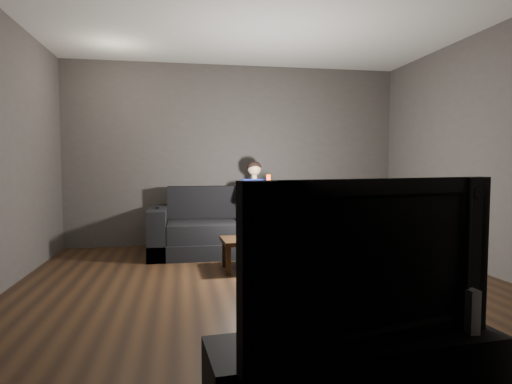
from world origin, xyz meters
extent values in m
plane|color=black|center=(0.00, 0.00, 0.00)|extent=(5.00, 5.00, 0.00)
cube|color=#3E3A37|center=(0.00, 2.50, 1.35)|extent=(5.00, 0.04, 2.70)
cube|color=#3E3A37|center=(0.00, -2.50, 1.35)|extent=(5.00, 0.04, 2.70)
cube|color=#3E3A37|center=(2.50, 0.00, 1.35)|extent=(0.04, 5.00, 2.70)
cube|color=silver|center=(0.00, 0.00, 2.70)|extent=(5.00, 5.00, 0.02)
cube|color=black|center=(-0.08, 1.80, 0.10)|extent=(2.33, 1.01, 0.20)
cube|color=black|center=(-0.55, 1.69, 0.32)|extent=(0.91, 0.71, 0.24)
cube|color=black|center=(0.39, 1.69, 0.32)|extent=(0.91, 0.71, 0.24)
cube|color=black|center=(-0.08, 2.18, 0.67)|extent=(1.87, 0.23, 0.46)
cube|color=black|center=(-1.13, 1.80, 0.32)|extent=(0.23, 1.01, 0.64)
cube|color=black|center=(0.97, 1.80, 0.32)|extent=(0.23, 1.01, 0.64)
cube|color=black|center=(0.18, 1.67, 0.52)|extent=(0.31, 0.39, 0.14)
cube|color=#0E0995|center=(0.18, 1.87, 0.80)|extent=(0.31, 0.22, 0.43)
cube|color=#E7AD00|center=(0.18, 1.79, 0.86)|extent=(0.09, 0.09, 0.10)
cube|color=red|center=(0.18, 1.78, 0.86)|extent=(0.06, 0.06, 0.07)
cylinder|color=#DCB07F|center=(0.18, 1.87, 1.03)|extent=(0.07, 0.07, 0.06)
sphere|color=#DCB07F|center=(0.18, 1.87, 1.15)|extent=(0.19, 0.19, 0.19)
ellipsoid|color=black|center=(0.18, 1.89, 1.17)|extent=(0.20, 0.20, 0.17)
cylinder|color=#0E0995|center=(-0.01, 1.81, 0.87)|extent=(0.08, 0.23, 0.20)
cylinder|color=#0E0995|center=(0.37, 1.81, 0.87)|extent=(0.08, 0.23, 0.20)
cylinder|color=#DCB07F|center=(0.05, 1.64, 0.83)|extent=(0.14, 0.24, 0.11)
cylinder|color=#DCB07F|center=(0.33, 1.64, 0.83)|extent=(0.14, 0.24, 0.11)
sphere|color=#DCB07F|center=(0.11, 1.54, 0.82)|extent=(0.09, 0.09, 0.09)
sphere|color=#DCB07F|center=(0.27, 1.54, 0.82)|extent=(0.09, 0.09, 0.09)
cylinder|color=#DCB07F|center=(0.10, 1.46, 0.29)|extent=(0.09, 0.09, 0.35)
cylinder|color=#DCB07F|center=(0.27, 1.46, 0.29)|extent=(0.09, 0.09, 0.35)
cube|color=#C52D00|center=(0.27, 1.32, 0.98)|extent=(0.06, 0.09, 0.22)
cube|color=maroon|center=(0.27, 1.30, 1.04)|extent=(0.04, 0.01, 0.03)
cylinder|color=white|center=(0.27, 1.30, 0.96)|extent=(0.02, 0.01, 0.02)
ellipsoid|color=white|center=(0.11, 1.33, 0.92)|extent=(0.07, 0.09, 0.14)
cylinder|color=black|center=(0.11, 1.30, 0.97)|extent=(0.03, 0.01, 0.02)
cube|color=black|center=(-1.13, 1.74, 0.65)|extent=(0.04, 0.15, 0.03)
cube|color=black|center=(-1.13, 1.79, 0.67)|extent=(0.02, 0.02, 0.00)
cube|color=black|center=(0.14, 0.83, 0.34)|extent=(1.03, 0.55, 0.05)
cube|color=black|center=(-0.32, 0.62, 0.16)|extent=(0.05, 0.05, 0.32)
cube|color=black|center=(0.60, 0.62, 0.16)|extent=(0.05, 0.05, 0.32)
cube|color=black|center=(-0.32, 1.04, 0.16)|extent=(0.05, 0.05, 0.32)
cube|color=black|center=(0.60, 1.04, 0.16)|extent=(0.05, 0.05, 0.32)
imported|color=black|center=(-0.07, -2.27, 0.81)|extent=(1.20, 0.45, 0.69)
cube|color=white|center=(0.44, -2.27, 0.57)|extent=(0.05, 0.15, 0.20)
camera|label=1|loc=(-0.81, -3.97, 1.22)|focal=30.00mm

